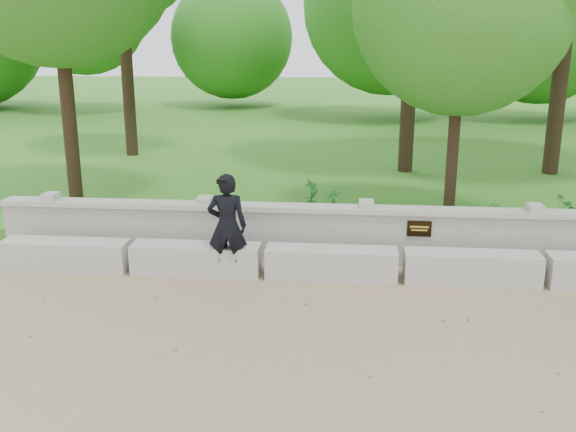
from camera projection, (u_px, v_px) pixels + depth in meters
The scene contains 9 objects.
ground at pixel (412, 339), 7.46m from camera, with size 80.00×80.00×0.00m, color #977D5C.
lawn at pixel (373, 141), 20.85m from camera, with size 40.00×22.00×0.25m, color #377421.
concrete_bench at pixel (401, 265), 9.22m from camera, with size 11.90×0.45×0.45m.
parapet_wall at pixel (398, 235), 9.83m from camera, with size 12.50×0.35×0.90m.
man_main at pixel (227, 226), 9.20m from camera, with size 0.59×0.53×1.55m.
shrub_a at pixel (311, 195), 11.99m from camera, with size 0.32×0.21×0.60m, color #27722A.
shrub_b at pixel (493, 221), 10.34m from camera, with size 0.31×0.25×0.56m, color #27722A.
shrub_c at pixel (570, 215), 10.66m from camera, with size 0.54×0.47×0.60m, color #27722A.
shrub_d at pixel (332, 206), 11.18m from camera, with size 0.35×0.31×0.62m, color #27722A.
Camera 1 is at (-0.80, -6.91, 3.39)m, focal length 40.00 mm.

